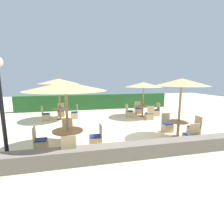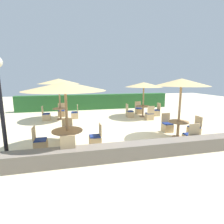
% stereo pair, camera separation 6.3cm
% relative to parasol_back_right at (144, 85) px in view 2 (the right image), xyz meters
% --- Properties ---
extents(ground_plane, '(40.00, 40.00, 0.00)m').
position_rel_parasol_back_right_xyz_m(ground_plane, '(-2.81, -3.01, -2.23)').
color(ground_plane, beige).
extents(hedge_row, '(13.00, 0.70, 1.29)m').
position_rel_parasol_back_right_xyz_m(hedge_row, '(-2.81, 3.81, -1.59)').
color(hedge_row, '#28602D').
rests_on(hedge_row, ground_plane).
extents(stone_border, '(10.00, 0.56, 0.50)m').
position_rel_parasol_back_right_xyz_m(stone_border, '(-2.81, -6.03, -1.98)').
color(stone_border, slate).
rests_on(stone_border, ground_plane).
extents(parasol_back_right, '(2.56, 2.56, 2.40)m').
position_rel_parasol_back_right_xyz_m(parasol_back_right, '(0.00, 0.00, 0.00)').
color(parasol_back_right, '#93704C').
rests_on(parasol_back_right, ground_plane).
extents(round_table_back_right, '(1.00, 1.00, 0.75)m').
position_rel_parasol_back_right_xyz_m(round_table_back_right, '(0.00, 0.00, -1.65)').
color(round_table_back_right, '#93704C').
rests_on(round_table_back_right, ground_plane).
extents(patio_chair_back_right_north, '(0.46, 0.46, 0.93)m').
position_rel_parasol_back_right_xyz_m(patio_chair_back_right_north, '(0.06, 0.96, -1.97)').
color(patio_chair_back_right_north, tan).
rests_on(patio_chair_back_right_north, ground_plane).
extents(patio_chair_back_right_south, '(0.46, 0.46, 0.93)m').
position_rel_parasol_back_right_xyz_m(patio_chair_back_right_south, '(0.02, -1.03, -1.97)').
color(patio_chair_back_right_south, tan).
rests_on(patio_chair_back_right_south, ground_plane).
extents(patio_chair_back_right_east, '(0.46, 0.46, 0.93)m').
position_rel_parasol_back_right_xyz_m(patio_chair_back_right_east, '(1.02, -0.01, -1.97)').
color(patio_chair_back_right_east, tan).
rests_on(patio_chair_back_right_east, ground_plane).
extents(patio_chair_back_right_west, '(0.46, 0.46, 0.93)m').
position_rel_parasol_back_right_xyz_m(patio_chair_back_right_west, '(-0.99, 0.01, -1.97)').
color(patio_chair_back_right_west, tan).
rests_on(patio_chair_back_right_west, ground_plane).
extents(parasol_back_left, '(2.59, 2.59, 2.65)m').
position_rel_parasol_back_right_xyz_m(parasol_back_left, '(-5.64, 0.42, 0.24)').
color(parasol_back_left, '#93704C').
rests_on(parasol_back_left, ground_plane).
extents(round_table_back_left, '(0.94, 0.94, 0.74)m').
position_rel_parasol_back_right_xyz_m(round_table_back_left, '(-5.64, 0.42, -1.67)').
color(round_table_back_left, '#93704C').
rests_on(round_table_back_left, ground_plane).
extents(patio_chair_back_left_east, '(0.46, 0.46, 0.93)m').
position_rel_parasol_back_right_xyz_m(patio_chair_back_left_east, '(-4.71, 0.47, -1.97)').
color(patio_chair_back_left_east, tan).
rests_on(patio_chair_back_left_east, ground_plane).
extents(patio_chair_back_left_north, '(0.46, 0.46, 0.93)m').
position_rel_parasol_back_right_xyz_m(patio_chair_back_left_north, '(-5.62, 1.34, -1.97)').
color(patio_chair_back_left_north, tan).
rests_on(patio_chair_back_left_north, ground_plane).
extents(patio_chair_back_left_west, '(0.46, 0.46, 0.93)m').
position_rel_parasol_back_right_xyz_m(patio_chair_back_left_west, '(-6.54, 0.37, -1.97)').
color(patio_chair_back_left_west, tan).
rests_on(patio_chair_back_left_west, ground_plane).
extents(parasol_front_left, '(2.98, 2.98, 2.55)m').
position_rel_parasol_back_right_xyz_m(parasol_front_left, '(-5.10, -4.71, 0.15)').
color(parasol_front_left, '#93704C').
rests_on(parasol_front_left, ground_plane).
extents(round_table_front_left, '(1.16, 1.16, 0.73)m').
position_rel_parasol_back_right_xyz_m(round_table_front_left, '(-5.10, -4.71, -1.64)').
color(round_table_front_left, '#93704C').
rests_on(round_table_front_left, ground_plane).
extents(patio_chair_front_left_east, '(0.46, 0.46, 0.93)m').
position_rel_parasol_back_right_xyz_m(patio_chair_front_left_east, '(-4.03, -4.75, -1.97)').
color(patio_chair_front_left_east, tan).
rests_on(patio_chair_front_left_east, ground_plane).
extents(patio_chair_front_left_north, '(0.46, 0.46, 0.93)m').
position_rel_parasol_back_right_xyz_m(patio_chair_front_left_north, '(-5.12, -3.67, -1.97)').
color(patio_chair_front_left_north, tan).
rests_on(patio_chair_front_left_north, ground_plane).
extents(patio_chair_front_left_south, '(0.46, 0.46, 0.93)m').
position_rel_parasol_back_right_xyz_m(patio_chair_front_left_south, '(-5.06, -5.81, -1.97)').
color(patio_chair_front_left_south, tan).
rests_on(patio_chair_front_left_south, ground_plane).
extents(patio_chair_front_left_west, '(0.46, 0.46, 0.93)m').
position_rel_parasol_back_right_xyz_m(patio_chair_front_left_west, '(-6.10, -4.70, -1.97)').
color(patio_chair_front_left_west, tan).
rests_on(patio_chair_front_left_west, ground_plane).
extents(parasol_front_right, '(2.35, 2.35, 2.66)m').
position_rel_parasol_back_right_xyz_m(parasol_front_right, '(-0.21, -4.54, 0.26)').
color(parasol_front_right, '#93704C').
rests_on(parasol_front_right, ground_plane).
extents(round_table_front_right, '(0.90, 0.90, 0.75)m').
position_rel_parasol_back_right_xyz_m(round_table_front_right, '(-0.21, -4.54, -1.67)').
color(round_table_front_right, '#93704C').
rests_on(round_table_front_right, ground_plane).
extents(patio_chair_front_right_east, '(0.46, 0.46, 0.93)m').
position_rel_parasol_back_right_xyz_m(patio_chair_front_right_east, '(0.68, -4.50, -1.97)').
color(patio_chair_front_right_east, tan).
rests_on(patio_chair_front_right_east, ground_plane).
extents(patio_chair_front_right_north, '(0.46, 0.46, 0.93)m').
position_rel_parasol_back_right_xyz_m(patio_chair_front_right_north, '(-0.23, -3.64, -1.97)').
color(patio_chair_front_right_north, tan).
rests_on(patio_chair_front_right_north, ground_plane).
extents(patio_chair_front_right_south, '(0.46, 0.46, 0.93)m').
position_rel_parasol_back_right_xyz_m(patio_chair_front_right_south, '(-0.25, -5.45, -1.97)').
color(patio_chair_front_right_south, tan).
rests_on(patio_chair_front_right_south, ground_plane).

